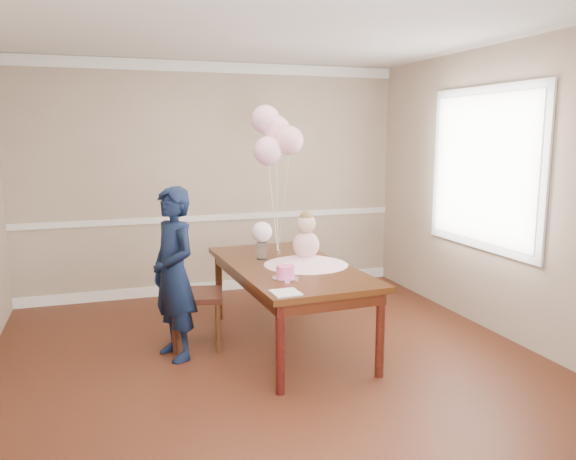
{
  "coord_description": "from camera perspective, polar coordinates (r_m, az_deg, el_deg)",
  "views": [
    {
      "loc": [
        -1.27,
        -4.03,
        1.88
      ],
      "look_at": [
        0.26,
        0.57,
        1.05
      ],
      "focal_mm": 35.0,
      "sensor_mm": 36.0,
      "label": 1
    }
  ],
  "objects": [
    {
      "name": "floor",
      "position": [
        4.62,
        -0.92,
        -14.28
      ],
      "size": [
        4.5,
        5.0,
        0.0
      ],
      "primitive_type": "cube",
      "color": "#38180E",
      "rests_on": "ground"
    },
    {
      "name": "ceiling",
      "position": [
        4.3,
        -1.02,
        20.72
      ],
      "size": [
        4.5,
        5.0,
        0.02
      ],
      "primitive_type": "cube",
      "color": "white",
      "rests_on": "wall_back"
    },
    {
      "name": "wall_back",
      "position": [
        6.67,
        -7.48,
        5.09
      ],
      "size": [
        4.5,
        0.02,
        2.7
      ],
      "primitive_type": "cube",
      "color": "tan",
      "rests_on": "floor"
    },
    {
      "name": "wall_front",
      "position": [
        2.05,
        20.66,
        -5.86
      ],
      "size": [
        4.5,
        0.02,
        2.7
      ],
      "primitive_type": "cube",
      "color": "tan",
      "rests_on": "floor"
    },
    {
      "name": "wall_right",
      "position": [
        5.37,
        22.6,
        3.32
      ],
      "size": [
        0.02,
        5.0,
        2.7
      ],
      "primitive_type": "cube",
      "color": "tan",
      "rests_on": "floor"
    },
    {
      "name": "chair_rail_trim",
      "position": [
        6.71,
        -7.38,
        1.25
      ],
      "size": [
        4.5,
        0.02,
        0.07
      ],
      "primitive_type": "cube",
      "color": "white",
      "rests_on": "wall_back"
    },
    {
      "name": "crown_molding",
      "position": [
        6.68,
        -7.71,
        16.09
      ],
      "size": [
        4.5,
        0.02,
        0.12
      ],
      "primitive_type": "cube",
      "color": "white",
      "rests_on": "wall_back"
    },
    {
      "name": "baseboard_trim",
      "position": [
        6.88,
        -7.23,
        -5.68
      ],
      "size": [
        4.5,
        0.02,
        0.12
      ],
      "primitive_type": "cube",
      "color": "white",
      "rests_on": "floor"
    },
    {
      "name": "window_frame",
      "position": [
        5.73,
        19.29,
        5.89
      ],
      "size": [
        0.02,
        1.66,
        1.56
      ],
      "primitive_type": "cube",
      "color": "silver",
      "rests_on": "wall_right"
    },
    {
      "name": "window_blinds",
      "position": [
        5.72,
        19.15,
        5.89
      ],
      "size": [
        0.01,
        1.5,
        1.4
      ],
      "primitive_type": "cube",
      "color": "silver",
      "rests_on": "wall_right"
    },
    {
      "name": "dining_table_top",
      "position": [
        4.98,
        0.05,
        -3.81
      ],
      "size": [
        1.07,
        2.01,
        0.05
      ],
      "primitive_type": "cube",
      "rotation": [
        0.0,
        0.0,
        0.04
      ],
      "color": "black",
      "rests_on": "table_leg_fl"
    },
    {
      "name": "table_apron",
      "position": [
        5.0,
        0.05,
        -4.63
      ],
      "size": [
        0.97,
        1.91,
        0.1
      ],
      "primitive_type": "cube",
      "rotation": [
        0.0,
        0.0,
        0.04
      ],
      "color": "black",
      "rests_on": "table_leg_fl"
    },
    {
      "name": "table_leg_fl",
      "position": [
        4.15,
        -0.81,
        -12.01
      ],
      "size": [
        0.07,
        0.07,
        0.69
      ],
      "primitive_type": "cylinder",
      "rotation": [
        0.0,
        0.0,
        0.04
      ],
      "color": "black",
      "rests_on": "floor"
    },
    {
      "name": "table_leg_fr",
      "position": [
        4.48,
        9.34,
        -10.45
      ],
      "size": [
        0.07,
        0.07,
        0.69
      ],
      "primitive_type": "cylinder",
      "rotation": [
        0.0,
        0.0,
        0.04
      ],
      "color": "black",
      "rests_on": "floor"
    },
    {
      "name": "table_leg_bl",
      "position": [
        5.79,
        -7.04,
        -5.72
      ],
      "size": [
        0.07,
        0.07,
        0.69
      ],
      "primitive_type": "cylinder",
      "rotation": [
        0.0,
        0.0,
        0.04
      ],
      "color": "black",
      "rests_on": "floor"
    },
    {
      "name": "table_leg_br",
      "position": [
        6.04,
        0.62,
        -5.01
      ],
      "size": [
        0.07,
        0.07,
        0.69
      ],
      "primitive_type": "cylinder",
      "rotation": [
        0.0,
        0.0,
        0.04
      ],
      "color": "black",
      "rests_on": "floor"
    },
    {
      "name": "baby_skirt",
      "position": [
        4.97,
        1.84,
        -2.96
      ],
      "size": [
        0.78,
        0.78,
        0.1
      ],
      "primitive_type": "cone",
      "rotation": [
        0.0,
        0.0,
        0.04
      ],
      "color": "#FFBBD2",
      "rests_on": "dining_table_top"
    },
    {
      "name": "baby_torso",
      "position": [
        4.95,
        1.85,
        -1.52
      ],
      "size": [
        0.24,
        0.24,
        0.24
      ],
      "primitive_type": "sphere",
      "color": "pink",
      "rests_on": "baby_skirt"
    },
    {
      "name": "baby_head",
      "position": [
        4.92,
        1.86,
        0.62
      ],
      "size": [
        0.17,
        0.17,
        0.17
      ],
      "primitive_type": "sphere",
      "color": "#D2A991",
      "rests_on": "baby_torso"
    },
    {
      "name": "baby_hair",
      "position": [
        4.91,
        1.86,
        1.3
      ],
      "size": [
        0.12,
        0.12,
        0.12
      ],
      "primitive_type": "sphere",
      "color": "brown",
      "rests_on": "baby_head"
    },
    {
      "name": "cake_platter",
      "position": [
        4.51,
        -0.27,
        -4.9
      ],
      "size": [
        0.23,
        0.23,
        0.01
      ],
      "primitive_type": "cylinder",
      "rotation": [
        0.0,
        0.0,
        0.04
      ],
      "color": "silver",
      "rests_on": "dining_table_top"
    },
    {
      "name": "birthday_cake",
      "position": [
        4.49,
        -0.27,
        -4.24
      ],
      "size": [
        0.15,
        0.15,
        0.1
      ],
      "primitive_type": "cylinder",
      "rotation": [
        0.0,
        0.0,
        0.04
      ],
      "color": "#FF50A6",
      "rests_on": "cake_platter"
    },
    {
      "name": "cake_flower_a",
      "position": [
        4.48,
        -0.27,
        -3.45
      ],
      "size": [
        0.03,
        0.03,
        0.03
      ],
      "primitive_type": "sphere",
      "color": "white",
      "rests_on": "birthday_cake"
    },
    {
      "name": "cake_flower_b",
      "position": [
        4.51,
        -0.01,
        -3.36
      ],
      "size": [
        0.03,
        0.03,
        0.03
      ],
      "primitive_type": "sphere",
      "color": "silver",
      "rests_on": "birthday_cake"
    },
    {
      "name": "rose_vase_near",
      "position": [
        5.18,
        -2.65,
        -2.12
      ],
      "size": [
        0.1,
        0.1,
        0.16
      ],
      "primitive_type": "cylinder",
      "rotation": [
        0.0,
        0.0,
        0.04
      ],
      "color": "silver",
      "rests_on": "dining_table_top"
    },
    {
      "name": "roses_near",
      "position": [
        5.15,
        -2.67,
        -0.19
      ],
      "size": [
        0.19,
        0.19,
        0.19
      ],
      "primitive_type": "sphere",
      "color": "white",
      "rests_on": "rose_vase_near"
    },
    {
      "name": "napkin",
      "position": [
        4.1,
        -0.25,
        -6.37
      ],
      "size": [
        0.21,
        0.21,
        0.01
      ],
      "primitive_type": "cube",
      "rotation": [
        0.0,
        0.0,
        0.04
      ],
      "color": "silver",
      "rests_on": "dining_table_top"
    },
    {
      "name": "balloon_weight",
      "position": [
        5.5,
        -1.02,
        -2.14
      ],
      "size": [
        0.04,
        0.04,
        0.02
      ],
      "primitive_type": "cylinder",
      "rotation": [
        0.0,
        0.0,
        0.04
      ],
      "color": "silver",
      "rests_on": "dining_table_top"
    },
    {
      "name": "balloon_a",
      "position": [
        5.35,
        -2.05,
        8.04
      ],
      "size": [
        0.28,
        0.28,
        0.28
      ],
      "primitive_type": "sphere",
      "color": "#FFB4D3",
      "rests_on": "balloon_ribbon_a"
    },
    {
      "name": "balloon_b",
      "position": [
        5.37,
        0.12,
        9.1
      ],
      "size": [
        0.28,
        0.28,
        0.28
      ],
      "primitive_type": "sphere",
      "color": "#F4ADB9",
      "rests_on": "balloon_ribbon_b"
    },
    {
      "name": "balloon_c",
      "position": [
        5.48,
        -1.22,
        10.14
      ],
      "size": [
        0.28,
        0.28,
        0.28
      ],
      "primitive_type": "sphere",
      "color": "#F9B1C4",
      "rests_on": "balloon_ribbon_c"
    },
    {
      "name": "balloon_d",
      "position": [
        5.47,
        -2.28,
        11.16
      ],
      "size": [
        0.28,
        0.28,
        0.28
      ],
      "primitive_type": "sphere",
      "color": "#F1ABCD",
      "rests_on": "balloon_ribbon_d"
    },
    {
      "name": "balloon_ribbon_a",
      "position": [
        5.42,
        -1.52,
        2.1
      ],
      "size": [
        0.09,
        0.01,
        0.82
      ],
      "primitive_type": "cylinder",
      "rotation": [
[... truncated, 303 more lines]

